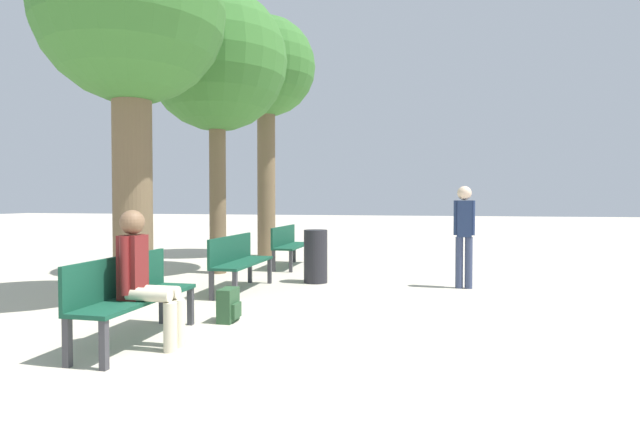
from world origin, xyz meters
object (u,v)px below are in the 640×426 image
object	(u,v)px
bench_row_1	(238,258)
tree_row_0	(131,18)
bench_row_2	(289,243)
backpack	(229,305)
bench_row_0	(130,291)
person_seated	(144,275)
tree_row_1	(217,63)
trash_bin	(316,256)
pedestrian_near	(464,230)
tree_row_2	(266,72)

from	to	relation	value
bench_row_1	tree_row_0	distance (m)	3.73
bench_row_2	backpack	distance (m)	4.78
bench_row_0	bench_row_2	distance (m)	5.72
person_seated	backpack	xyz separation A→B (m)	(0.40, 1.11, -0.51)
tree_row_1	bench_row_0	bearing A→B (deg)	-76.57
bench_row_1	trash_bin	bearing A→B (deg)	45.54
bench_row_0	pedestrian_near	size ratio (longest dim) A/B	1.00
bench_row_1	tree_row_2	world-z (taller)	tree_row_2
bench_row_0	backpack	world-z (taller)	bench_row_0
tree_row_0	pedestrian_near	distance (m)	5.82
tree_row_0	trash_bin	xyz separation A→B (m)	(2.09, 2.14, -3.45)
pedestrian_near	bench_row_0	bearing A→B (deg)	-131.80
bench_row_0	bench_row_1	distance (m)	2.86
bench_row_0	tree_row_1	world-z (taller)	tree_row_1
backpack	bench_row_0	bearing A→B (deg)	-122.10
trash_bin	pedestrian_near	bearing A→B (deg)	-0.63
bench_row_1	tree_row_1	distance (m)	4.07
tree_row_2	pedestrian_near	size ratio (longest dim) A/B	3.64
bench_row_2	person_seated	xyz separation A→B (m)	(0.23, -5.83, 0.19)
tree_row_1	pedestrian_near	world-z (taller)	tree_row_1
tree_row_1	pedestrian_near	size ratio (longest dim) A/B	3.32
backpack	pedestrian_near	size ratio (longest dim) A/B	0.24
bench_row_2	trash_bin	distance (m)	2.10
bench_row_0	tree_row_1	size ratio (longest dim) A/B	0.30
bench_row_0	tree_row_2	distance (m)	8.60
tree_row_2	pedestrian_near	world-z (taller)	tree_row_2
trash_bin	bench_row_1	bearing A→B (deg)	-134.46
pedestrian_near	trash_bin	xyz separation A→B (m)	(-2.44, 0.03, -0.49)
pedestrian_near	tree_row_0	bearing A→B (deg)	-155.00
backpack	pedestrian_near	distance (m)	4.09
tree_row_2	person_seated	size ratio (longest dim) A/B	4.50
tree_row_0	tree_row_2	size ratio (longest dim) A/B	0.89
tree_row_2	bench_row_0	bearing A→B (deg)	-81.73
bench_row_0	bench_row_1	bearing A→B (deg)	90.00
bench_row_0	bench_row_1	size ratio (longest dim) A/B	1.00
tree_row_0	tree_row_1	world-z (taller)	tree_row_1
bench_row_1	tree_row_2	bearing A→B (deg)	103.23
bench_row_0	bench_row_2	world-z (taller)	same
bench_row_0	bench_row_2	bearing A→B (deg)	90.00
tree_row_1	pedestrian_near	xyz separation A→B (m)	(4.54, -0.70, -3.11)
bench_row_0	trash_bin	world-z (taller)	trash_bin
tree_row_0	bench_row_1	bearing A→B (deg)	45.79
tree_row_2	person_seated	xyz separation A→B (m)	(1.32, -7.60, -3.89)
backpack	trash_bin	bearing A→B (deg)	82.55
bench_row_2	person_seated	distance (m)	5.84
bench_row_2	tree_row_0	size ratio (longest dim) A/B	0.31
bench_row_2	tree_row_1	bearing A→B (deg)	-133.08
bench_row_0	person_seated	world-z (taller)	person_seated
bench_row_0	tree_row_1	xyz separation A→B (m)	(-1.09, 4.56, 3.53)
bench_row_2	pedestrian_near	world-z (taller)	pedestrian_near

